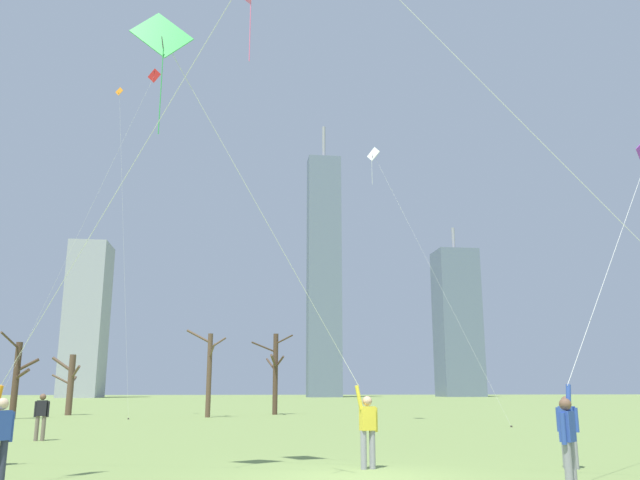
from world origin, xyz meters
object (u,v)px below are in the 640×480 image
Objects in this scene: kite_flyer_far_back_purple at (589,365)px; bare_tree_left_of_center at (70,382)px; kite_flyer_foreground_right_green at (324,344)px; bare_tree_far_right_edge at (275,370)px; bystander_strolling_midfield at (41,414)px; bystander_watching_nearby at (568,428)px; distant_kite_high_overhead_red at (134,117)px; distant_kite_drifting_right_white at (382,172)px; bare_tree_leftmost at (17,377)px; kite_flyer_foreground_left_pink at (18,378)px; distant_kite_low_near_trees_orange at (121,139)px; bare_tree_center at (209,370)px.

bare_tree_left_of_center is at bearing 117.14° from kite_flyer_far_back_purple.
bare_tree_far_right_edge is (0.84, 32.83, 0.31)m from kite_flyer_foreground_right_green.
kite_flyer_far_back_purple is 40.71m from bare_tree_left_of_center.
bare_tree_left_of_center is at bearing 101.43° from bystander_strolling_midfield.
distant_kite_high_overhead_red is at bearing 122.89° from bystander_watching_nearby.
distant_kite_drifting_right_white is at bearing 32.83° from bystander_strolling_midfield.
distant_kite_high_overhead_red is 3.95× the size of bare_tree_leftmost.
bystander_watching_nearby is at bearing -6.48° from kite_flyer_foreground_left_pink.
kite_flyer_foreground_right_green is at bearing -10.68° from kite_flyer_foreground_left_pink.
distant_kite_high_overhead_red is at bearing -72.57° from distant_kite_low_near_trees_orange.
distant_kite_low_near_trees_orange is at bearing 120.01° from bystander_watching_nearby.
bare_tree_far_right_edge reaches higher than bystander_watching_nearby.
distant_kite_drifting_right_white is 0.76× the size of distant_kite_high_overhead_red.
kite_flyer_far_back_purple is (11.98, -3.86, 0.20)m from kite_flyer_foreground_left_pink.
kite_flyer_foreground_right_green is at bearing 178.79° from bystander_watching_nearby.
bare_tree_leftmost is 5.80m from bare_tree_left_of_center.
bare_tree_left_of_center is (-5.25, 12.09, -15.12)m from distant_kite_high_overhead_red.
distant_kite_drifting_right_white is at bearing -68.80° from bare_tree_far_right_edge.
bystander_strolling_midfield is 19.49m from bare_tree_leftmost.
bare_tree_left_of_center is (-18.57, 36.23, 0.01)m from kite_flyer_far_back_purple.
bare_tree_far_right_edge reaches higher than bare_tree_leftmost.
distant_kite_high_overhead_red is at bearing 118.89° from kite_flyer_far_back_purple.
bystander_watching_nearby is (14.50, -10.10, 0.00)m from bystander_strolling_midfield.
kite_flyer_foreground_left_pink is 12.84m from bystander_watching_nearby.
kite_flyer_far_back_purple is 25.00m from distant_kite_drifting_right_white.
bystander_watching_nearby is at bearing -34.85° from bystander_strolling_midfield.
bare_tree_center is (11.75, 0.67, 0.49)m from bare_tree_leftmost.
distant_kite_high_overhead_red is at bearing -66.53° from bare_tree_left_of_center.
bystander_watching_nearby is (0.73, 2.42, -1.34)m from kite_flyer_far_back_purple.
kite_flyer_far_back_purple is 5.45× the size of bystander_watching_nearby.
kite_flyer_foreground_left_pink is 1.15× the size of kite_flyer_far_back_purple.
distant_kite_high_overhead_red is (-8.35, 21.60, 14.59)m from kite_flyer_foreground_right_green.
bare_tree_leftmost is at bearing 158.01° from distant_kite_drifting_right_white.
bystander_watching_nearby is 0.07× the size of distant_kite_low_near_trees_orange.
kite_flyer_foreground_right_green is 1.15× the size of kite_flyer_far_back_purple.
kite_flyer_foreground_right_green is 32.95m from distant_kite_low_near_trees_orange.
bare_tree_left_of_center is (-9.85, 4.81, -0.74)m from bare_tree_center.
bare_tree_center is 1.36× the size of bare_tree_left_of_center.
bare_tree_leftmost is (-8.49, 26.89, 0.47)m from kite_flyer_foreground_left_pink.
bystander_watching_nearby is (5.70, -0.12, -1.89)m from kite_flyer_foreground_right_green.
bystander_strolling_midfield is at bearing 101.70° from kite_flyer_foreground_left_pink.
kite_flyer_foreground_left_pink is 0.49× the size of distant_kite_high_overhead_red.
distant_kite_low_near_trees_orange reaches higher than bare_tree_far_right_edge.
distant_kite_high_overhead_red is (-14.35, 2.07, 3.44)m from distant_kite_drifting_right_white.
distant_kite_high_overhead_red is 3.60× the size of bare_tree_center.
bystander_strolling_midfield is at bearing -92.24° from distant_kite_high_overhead_red.
kite_flyer_foreground_left_pink reaches higher than bare_tree_leftmost.
distant_kite_high_overhead_red reaches higher than bystander_watching_nearby.
distant_kite_drifting_right_white reaches higher than kite_flyer_foreground_right_green.
bare_tree_center is at bearing 3.26° from bare_tree_leftmost.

